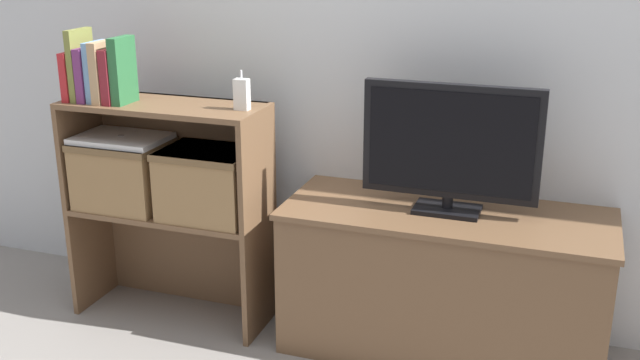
{
  "coord_description": "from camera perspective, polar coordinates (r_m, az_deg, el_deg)",
  "views": [
    {
      "loc": [
        0.81,
        -2.15,
        1.43
      ],
      "look_at": [
        0.0,
        0.15,
        0.62
      ],
      "focal_mm": 42.0,
      "sensor_mm": 36.0,
      "label": 1
    }
  ],
  "objects": [
    {
      "name": "laptop",
      "position": [
        2.87,
        -14.91,
        3.09
      ],
      "size": [
        0.33,
        0.23,
        0.02
      ],
      "color": "white",
      "rests_on": "storage_basket_left"
    },
    {
      "name": "book_crimson",
      "position": [
        2.88,
        -18.17,
        7.58
      ],
      "size": [
        0.03,
        0.14,
        0.18
      ],
      "color": "#B22328",
      "rests_on": "bookshelf_upper_tier"
    },
    {
      "name": "tv",
      "position": [
        2.49,
        9.93,
        2.61
      ],
      "size": [
        0.59,
        0.14,
        0.44
      ],
      "color": "black",
      "rests_on": "tv_stand"
    },
    {
      "name": "tv_stand",
      "position": [
        2.66,
        9.35,
        -7.69
      ],
      "size": [
        1.11,
        0.45,
        0.53
      ],
      "color": "brown",
      "rests_on": "ground_plane"
    },
    {
      "name": "bookshelf_lower_tier",
      "position": [
        2.97,
        -10.64,
        -4.76
      ],
      "size": [
        0.75,
        0.29,
        0.43
      ],
      "color": "brown",
      "rests_on": "ground_plane"
    },
    {
      "name": "book_plum",
      "position": [
        2.84,
        -17.14,
        7.72
      ],
      "size": [
        0.03,
        0.14,
        0.19
      ],
      "color": "#6B2D66",
      "rests_on": "bookshelf_upper_tier"
    },
    {
      "name": "book_skyblue",
      "position": [
        2.82,
        -16.6,
        7.92
      ],
      "size": [
        0.03,
        0.13,
        0.22
      ],
      "color": "#709ECC",
      "rests_on": "bookshelf_upper_tier"
    },
    {
      "name": "storage_basket_left",
      "position": [
        2.9,
        -14.7,
        0.69
      ],
      "size": [
        0.33,
        0.26,
        0.25
      ],
      "color": "#937047",
      "rests_on": "bookshelf_lower_tier"
    },
    {
      "name": "storage_basket_right",
      "position": [
        2.73,
        -8.49,
        -0.05
      ],
      "size": [
        0.33,
        0.26,
        0.25
      ],
      "color": "#937047",
      "rests_on": "bookshelf_lower_tier"
    },
    {
      "name": "book_forest",
      "position": [
        2.76,
        -14.78,
        8.07
      ],
      "size": [
        0.04,
        0.12,
        0.24
      ],
      "color": "#286638",
      "rests_on": "bookshelf_upper_tier"
    },
    {
      "name": "book_olive",
      "position": [
        2.86,
        -17.76,
        8.36
      ],
      "size": [
        0.03,
        0.13,
        0.26
      ],
      "color": "olive",
      "rests_on": "bookshelf_upper_tier"
    },
    {
      "name": "ground_plane",
      "position": [
        2.7,
        -1.05,
        -13.43
      ],
      "size": [
        16.0,
        16.0,
        0.0
      ],
      "primitive_type": "plane",
      "color": "gray"
    },
    {
      "name": "book_maroon",
      "position": [
        2.78,
        -15.38,
        7.67
      ],
      "size": [
        0.03,
        0.14,
        0.19
      ],
      "color": "maroon",
      "rests_on": "bookshelf_upper_tier"
    },
    {
      "name": "bookshelf_upper_tier",
      "position": [
        2.83,
        -11.15,
        3.05
      ],
      "size": [
        0.75,
        0.29,
        0.41
      ],
      "color": "brown",
      "rests_on": "bookshelf_lower_tier"
    },
    {
      "name": "baby_monitor",
      "position": [
        2.59,
        -5.98,
        6.52
      ],
      "size": [
        0.05,
        0.03,
        0.14
      ],
      "color": "white",
      "rests_on": "bookshelf_upper_tier"
    },
    {
      "name": "book_tan",
      "position": [
        2.8,
        -16.04,
        7.94
      ],
      "size": [
        0.03,
        0.15,
        0.22
      ],
      "color": "tan",
      "rests_on": "bookshelf_upper_tier"
    }
  ]
}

